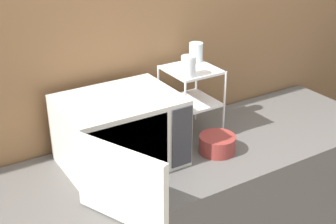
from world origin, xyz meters
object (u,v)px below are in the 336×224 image
Objects in this scene: microwave at (120,133)px; glass_front_left at (188,66)px; dish_rack at (191,88)px; glass_back_right at (196,52)px; bowl at (217,144)px.

glass_front_left is at bearing 2.23° from microwave.
dish_rack is 0.17m from glass_front_left.
glass_back_right is (0.49, 0.16, 0.23)m from microwave.
microwave reaches higher than bowl.
microwave is 0.42m from glass_front_left.
bowl is at bearing -17.24° from microwave.
microwave is at bearing -162.25° from glass_back_right.
glass_back_right reaches higher than bowl.
glass_back_right is (0.07, 0.07, 0.14)m from dish_rack.
glass_front_left is (0.35, 0.01, 0.23)m from microwave.
glass_front_left reaches higher than microwave.
glass_back_right reaches higher than dish_rack.
dish_rack is 3.66× the size of glass_back_right.
glass_front_left reaches higher than bowl.
glass_back_right is 0.45m from bowl.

